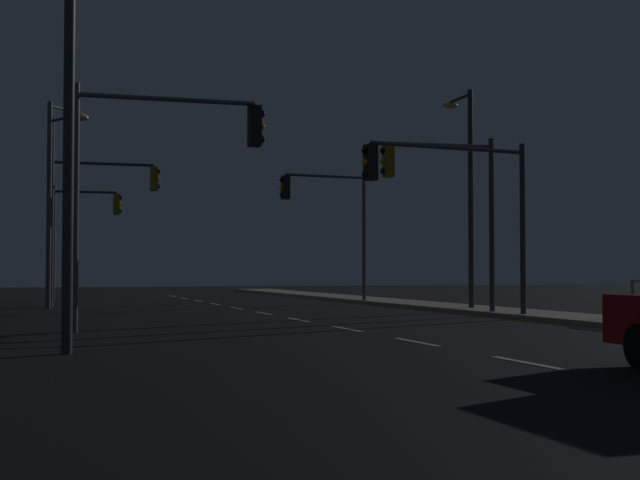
{
  "coord_description": "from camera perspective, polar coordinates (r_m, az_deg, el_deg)",
  "views": [
    {
      "loc": [
        -6.89,
        -2.58,
        1.36
      ],
      "look_at": [
        0.46,
        20.51,
        2.2
      ],
      "focal_mm": 50.0,
      "sensor_mm": 36.0,
      "label": 1
    }
  ],
  "objects": [
    {
      "name": "sidewalk_right",
      "position": [
        24.44,
        17.01,
        -4.92
      ],
      "size": [
        2.33,
        77.0,
        0.14
      ],
      "primitive_type": "cube",
      "color": "#9E937F",
      "rests_on": "ground"
    },
    {
      "name": "street_lamp_corner",
      "position": [
        15.11,
        -16.22,
        8.67
      ],
      "size": [
        1.02,
        1.87,
        6.81
      ],
      "color": "#2D3033",
      "rests_on": "ground"
    },
    {
      "name": "traffic_light_far_left",
      "position": [
        35.44,
        -13.99,
        2.44
      ],
      "size": [
        4.16,
        0.35,
        5.75
      ],
      "color": "#2D3033",
      "rests_on": "ground"
    },
    {
      "name": "ground_plane",
      "position": [
        21.27,
        1.28,
        -5.65
      ],
      "size": [
        112.0,
        112.0,
        0.0
      ],
      "primitive_type": "plane",
      "color": "black",
      "rests_on": "ground"
    },
    {
      "name": "traffic_light_mid_right",
      "position": [
        26.75,
        7.92,
        3.27
      ],
      "size": [
        3.58,
        0.5,
        5.21
      ],
      "color": "#38383D",
      "rests_on": "sidewalk_right"
    },
    {
      "name": "traffic_light_mid_left",
      "position": [
        24.55,
        8.42,
        3.3
      ],
      "size": [
        5.14,
        0.81,
        4.82
      ],
      "color": "#2D3033",
      "rests_on": "sidewalk_right"
    },
    {
      "name": "lane_edge_line",
      "position": [
        28.04,
        8.77,
        -4.72
      ],
      "size": [
        0.14,
        53.0,
        0.01
      ],
      "color": "gold",
      "rests_on": "ground"
    },
    {
      "name": "lane_markings_center",
      "position": [
        24.61,
        -1.38,
        -5.13
      ],
      "size": [
        0.14,
        50.0,
        0.01
      ],
      "color": "silver",
      "rests_on": "ground"
    },
    {
      "name": "street_lamp_mid_block",
      "position": [
        33.8,
        -16.61,
        3.4
      ],
      "size": [
        1.44,
        1.51,
        7.47
      ],
      "color": "#4C4C51",
      "rests_on": "ground"
    },
    {
      "name": "traffic_light_near_left",
      "position": [
        36.4,
        0.53,
        2.01
      ],
      "size": [
        3.83,
        0.61,
        5.33
      ],
      "color": "#4C4C51",
      "rests_on": "sidewalk_right"
    },
    {
      "name": "traffic_light_overhead_east",
      "position": [
        20.5,
        -10.19,
        5.16
      ],
      "size": [
        4.35,
        0.36,
        5.5
      ],
      "color": "#4C4C51",
      "rests_on": "ground"
    },
    {
      "name": "street_lamp_median",
      "position": [
        33.84,
        -16.49,
        3.03
      ],
      "size": [
        1.3,
        1.91,
        7.03
      ],
      "color": "#38383D",
      "rests_on": "ground"
    },
    {
      "name": "street_lamp_far_end",
      "position": [
        30.31,
        9.38,
        3.98
      ],
      "size": [
        0.56,
        1.77,
        7.26
      ],
      "color": "#2D3033",
      "rests_on": "sidewalk_right"
    },
    {
      "name": "traffic_light_far_right",
      "position": [
        41.02,
        -14.88,
        1.18
      ],
      "size": [
        3.01,
        0.44,
        5.12
      ],
      "color": "#4C4C51",
      "rests_on": "ground"
    }
  ]
}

